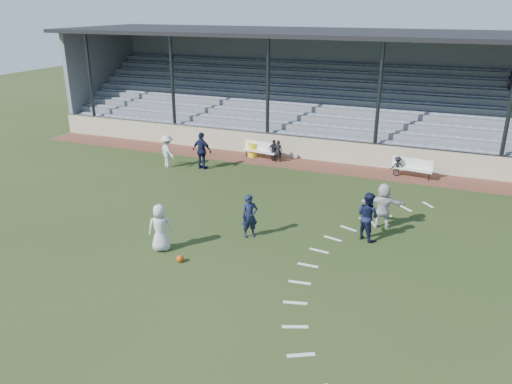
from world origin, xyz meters
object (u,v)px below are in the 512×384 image
(player_white_lead, at_px, (160,228))
(player_navy_lead, at_px, (250,216))
(bench_right, at_px, (412,166))
(trash_bin, at_px, (253,150))
(bench_left, at_px, (260,148))
(football, at_px, (180,259))

(player_white_lead, height_order, player_navy_lead, player_white_lead)
(bench_right, relative_size, trash_bin, 2.61)
(bench_left, bearing_deg, bench_right, 7.38)
(bench_left, height_order, trash_bin, bench_left)
(football, bearing_deg, trash_bin, 101.08)
(trash_bin, bearing_deg, bench_right, -1.97)
(trash_bin, relative_size, player_white_lead, 0.46)
(trash_bin, xyz_separation_m, player_navy_lead, (3.79, -9.50, 0.41))
(bench_right, height_order, trash_bin, bench_right)
(bench_left, xyz_separation_m, bench_right, (8.10, -0.17, 0.00))
(player_white_lead, bearing_deg, bench_left, -114.48)
(bench_right, bearing_deg, trash_bin, -173.70)
(bench_left, bearing_deg, player_white_lead, -77.25)
(bench_right, xyz_separation_m, player_navy_lead, (-4.81, -9.20, 0.23))
(football, height_order, player_navy_lead, player_navy_lead)
(bench_right, bearing_deg, bench_left, -172.93)
(trash_bin, height_order, football, trash_bin)
(player_navy_lead, bearing_deg, football, -156.83)
(player_navy_lead, bearing_deg, player_white_lead, -177.75)
(trash_bin, relative_size, player_navy_lead, 0.48)
(bench_left, height_order, player_navy_lead, player_navy_lead)
(bench_left, relative_size, player_white_lead, 1.20)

